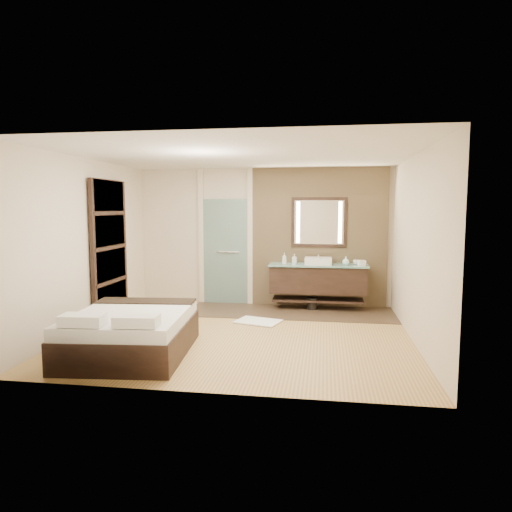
% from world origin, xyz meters
% --- Properties ---
extents(floor, '(5.00, 5.00, 0.00)m').
position_xyz_m(floor, '(0.00, 0.00, 0.00)').
color(floor, '#9D7242').
rests_on(floor, ground).
extents(tile_strip, '(3.80, 1.30, 0.01)m').
position_xyz_m(tile_strip, '(0.60, 1.60, 0.01)').
color(tile_strip, '#3D3021').
rests_on(tile_strip, floor).
extents(stone_wall, '(2.60, 0.08, 2.70)m').
position_xyz_m(stone_wall, '(1.10, 2.21, 1.35)').
color(stone_wall, tan).
rests_on(stone_wall, floor).
extents(vanity, '(1.85, 0.55, 0.88)m').
position_xyz_m(vanity, '(1.10, 1.92, 0.58)').
color(vanity, black).
rests_on(vanity, stone_wall).
extents(mirror_unit, '(1.06, 0.04, 0.96)m').
position_xyz_m(mirror_unit, '(1.10, 2.16, 1.65)').
color(mirror_unit, black).
rests_on(mirror_unit, stone_wall).
extents(frosted_door, '(1.10, 0.12, 2.70)m').
position_xyz_m(frosted_door, '(-0.75, 2.20, 1.14)').
color(frosted_door, '#9FCAC2').
rests_on(frosted_door, floor).
extents(shoji_partition, '(0.06, 1.20, 2.40)m').
position_xyz_m(shoji_partition, '(-2.43, 0.60, 1.21)').
color(shoji_partition, black).
rests_on(shoji_partition, floor).
extents(bed, '(1.61, 1.94, 0.70)m').
position_xyz_m(bed, '(-1.29, -1.16, 0.29)').
color(bed, black).
rests_on(bed, floor).
extents(bath_mat, '(0.83, 0.68, 0.02)m').
position_xyz_m(bath_mat, '(0.12, 0.75, 0.02)').
color(bath_mat, white).
rests_on(bath_mat, floor).
extents(waste_bin, '(0.22, 0.22, 0.23)m').
position_xyz_m(waste_bin, '(1.00, 1.85, 0.12)').
color(waste_bin, black).
rests_on(waste_bin, floor).
extents(tissue_box, '(0.16, 0.16, 0.10)m').
position_xyz_m(tissue_box, '(1.89, 1.82, 0.92)').
color(tissue_box, white).
rests_on(tissue_box, vanity).
extents(soap_bottle_a, '(0.09, 0.09, 0.22)m').
position_xyz_m(soap_bottle_a, '(0.47, 1.82, 0.97)').
color(soap_bottle_a, silver).
rests_on(soap_bottle_a, vanity).
extents(soap_bottle_b, '(0.09, 0.09, 0.18)m').
position_xyz_m(soap_bottle_b, '(0.65, 1.97, 0.96)').
color(soap_bottle_b, '#B2B2B2').
rests_on(soap_bottle_b, vanity).
extents(soap_bottle_c, '(0.16, 0.16, 0.16)m').
position_xyz_m(soap_bottle_c, '(1.61, 1.89, 0.95)').
color(soap_bottle_c, silver).
rests_on(soap_bottle_c, vanity).
extents(cup, '(0.14, 0.14, 0.09)m').
position_xyz_m(cup, '(1.80, 2.00, 0.91)').
color(cup, silver).
rests_on(cup, vanity).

